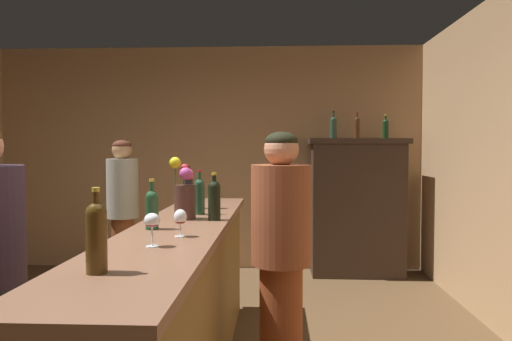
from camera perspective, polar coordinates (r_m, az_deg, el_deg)
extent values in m
cube|color=tan|center=(5.84, -5.77, 1.51)|extent=(5.29, 0.12, 2.71)
cube|color=brown|center=(2.96, -9.30, -16.88)|extent=(0.48, 2.99, 0.96)
cube|color=brown|center=(2.83, -9.38, -7.17)|extent=(0.55, 3.11, 0.05)
cube|color=#36261D|center=(5.57, 12.22, -4.38)|extent=(1.05, 0.42, 1.59)
cube|color=#35271F|center=(5.53, 12.29, 3.50)|extent=(1.13, 0.48, 0.06)
cylinder|color=#224729|center=(2.73, -12.56, -5.10)|extent=(0.07, 0.07, 0.18)
sphere|color=#224729|center=(2.72, -12.58, -3.19)|extent=(0.07, 0.07, 0.07)
cylinder|color=#224729|center=(2.71, -12.58, -2.27)|extent=(0.03, 0.03, 0.09)
cylinder|color=gold|center=(2.71, -12.60, -1.17)|extent=(0.03, 0.03, 0.02)
cylinder|color=#21452C|center=(3.28, -6.88, -3.50)|extent=(0.07, 0.07, 0.21)
sphere|color=#21452C|center=(3.27, -6.89, -1.67)|extent=(0.07, 0.07, 0.07)
cylinder|color=#21452C|center=(3.27, -6.89, -0.94)|extent=(0.02, 0.02, 0.08)
cylinder|color=#AD222A|center=(3.27, -6.90, -0.07)|extent=(0.03, 0.03, 0.02)
cylinder|color=#4C3412|center=(1.83, -18.86, -8.38)|extent=(0.08, 0.08, 0.22)
sphere|color=#4C3412|center=(1.81, -18.91, -4.94)|extent=(0.08, 0.08, 0.08)
cylinder|color=#4C3412|center=(1.81, -18.93, -3.71)|extent=(0.02, 0.02, 0.08)
cylinder|color=gold|center=(1.80, -18.95, -2.21)|extent=(0.03, 0.03, 0.02)
cylinder|color=black|center=(3.62, -8.29, -2.91)|extent=(0.07, 0.07, 0.22)
sphere|color=black|center=(3.61, -8.30, -1.20)|extent=(0.07, 0.07, 0.07)
cylinder|color=black|center=(3.61, -8.30, -0.44)|extent=(0.03, 0.03, 0.10)
cylinder|color=black|center=(3.60, -8.31, 0.45)|extent=(0.03, 0.03, 0.02)
cylinder|color=black|center=(3.01, -5.11, -4.04)|extent=(0.08, 0.08, 0.21)
sphere|color=black|center=(3.00, -5.12, -2.02)|extent=(0.08, 0.08, 0.08)
cylinder|color=black|center=(3.00, -5.12, -1.29)|extent=(0.03, 0.03, 0.08)
cylinder|color=gold|center=(2.99, -5.12, -0.41)|extent=(0.03, 0.03, 0.02)
cylinder|color=white|center=(2.48, -9.19, -7.92)|extent=(0.06, 0.06, 0.00)
cylinder|color=white|center=(2.48, -9.20, -7.19)|extent=(0.01, 0.01, 0.06)
ellipsoid|color=white|center=(2.47, -9.21, -5.59)|extent=(0.07, 0.07, 0.08)
ellipsoid|color=maroon|center=(2.47, -9.20, -6.10)|extent=(0.06, 0.06, 0.03)
cylinder|color=white|center=(2.26, -12.52, -9.00)|extent=(0.06, 0.06, 0.00)
cylinder|color=white|center=(2.25, -12.53, -7.86)|extent=(0.01, 0.01, 0.09)
ellipsoid|color=white|center=(2.24, -12.55, -5.92)|extent=(0.07, 0.07, 0.07)
ellipsoid|color=maroon|center=(2.24, -12.55, -6.39)|extent=(0.06, 0.06, 0.03)
cylinder|color=white|center=(3.61, -5.09, -4.60)|extent=(0.06, 0.06, 0.00)
cylinder|color=white|center=(3.60, -5.09, -3.98)|extent=(0.01, 0.01, 0.07)
ellipsoid|color=white|center=(3.59, -5.10, -2.90)|extent=(0.08, 0.08, 0.06)
ellipsoid|color=maroon|center=(3.60, -5.10, -3.18)|extent=(0.07, 0.07, 0.03)
cylinder|color=white|center=(3.36, -9.09, -5.14)|extent=(0.06, 0.06, 0.00)
cylinder|color=white|center=(3.36, -9.10, -4.47)|extent=(0.01, 0.01, 0.08)
ellipsoid|color=white|center=(3.35, -9.11, -3.19)|extent=(0.07, 0.07, 0.08)
cylinder|color=#482A22|center=(3.08, -8.64, -3.83)|extent=(0.14, 0.14, 0.22)
cylinder|color=#38602D|center=(3.06, -8.29, -1.95)|extent=(0.01, 0.01, 0.16)
sphere|color=#D24B80|center=(3.05, -8.30, -0.46)|extent=(0.07, 0.07, 0.07)
cylinder|color=#38602D|center=(3.10, -8.65, -1.51)|extent=(0.01, 0.01, 0.20)
sphere|color=red|center=(3.10, -8.67, 0.33)|extent=(0.05, 0.05, 0.05)
cylinder|color=#38602D|center=(3.06, -9.81, -1.25)|extent=(0.01, 0.01, 0.23)
sphere|color=yellow|center=(3.06, -9.83, 0.94)|extent=(0.07, 0.07, 0.07)
cylinder|color=#38602D|center=(3.03, -8.59, -1.93)|extent=(0.01, 0.01, 0.17)
sphere|color=#BD4492|center=(3.02, -8.60, -0.37)|extent=(0.08, 0.08, 0.08)
cylinder|color=white|center=(3.51, -7.79, -4.74)|extent=(0.16, 0.16, 0.01)
cylinder|color=#274633|center=(5.49, 9.40, 4.95)|extent=(0.07, 0.07, 0.21)
sphere|color=#274633|center=(5.50, 9.41, 6.06)|extent=(0.07, 0.07, 0.07)
cylinder|color=#274633|center=(5.50, 9.41, 6.53)|extent=(0.03, 0.03, 0.09)
cylinder|color=black|center=(5.50, 9.42, 7.09)|extent=(0.03, 0.03, 0.02)
cylinder|color=#4D2A15|center=(5.53, 12.20, 4.93)|extent=(0.06, 0.06, 0.22)
sphere|color=#4D2A15|center=(5.54, 12.21, 6.06)|extent=(0.06, 0.06, 0.06)
cylinder|color=#4D2A15|center=(5.54, 12.22, 6.43)|extent=(0.02, 0.02, 0.07)
cylinder|color=red|center=(5.54, 12.22, 6.89)|extent=(0.02, 0.02, 0.02)
cylinder|color=#173418|center=(5.59, 15.50, 4.72)|extent=(0.07, 0.07, 0.19)
sphere|color=#173418|center=(5.60, 15.52, 5.67)|extent=(0.07, 0.07, 0.07)
cylinder|color=#173418|center=(5.60, 15.52, 6.06)|extent=(0.03, 0.03, 0.08)
cylinder|color=gold|center=(5.60, 15.53, 6.53)|extent=(0.03, 0.03, 0.02)
cylinder|color=brown|center=(4.85, -15.85, -10.22)|extent=(0.22, 0.22, 0.80)
cylinder|color=#AAAB9B|center=(4.74, -15.95, -2.10)|extent=(0.30, 0.30, 0.58)
sphere|color=tan|center=(4.73, -16.01, 2.43)|extent=(0.19, 0.19, 0.19)
ellipsoid|color=brown|center=(4.73, -16.02, 2.95)|extent=(0.18, 0.18, 0.11)
cylinder|color=brown|center=(2.97, 3.06, -18.64)|extent=(0.26, 0.26, 0.78)
cylinder|color=brown|center=(2.79, 3.09, -5.37)|extent=(0.36, 0.36, 0.59)
sphere|color=tan|center=(2.76, 3.11, 2.62)|extent=(0.21, 0.21, 0.21)
ellipsoid|color=black|center=(2.77, 3.12, 3.58)|extent=(0.20, 0.20, 0.11)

